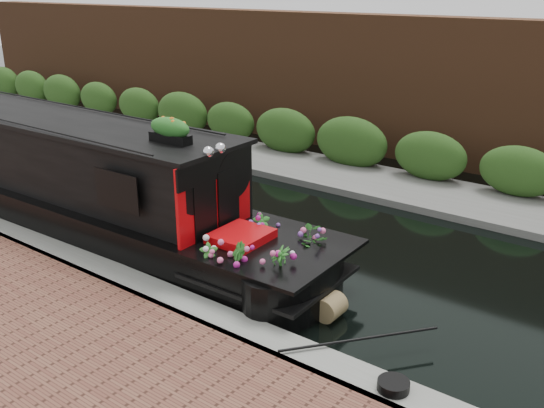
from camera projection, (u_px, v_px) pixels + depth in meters
The scene contains 8 objects.
ground at pixel (232, 225), 12.91m from camera, with size 80.00×80.00×0.00m, color black.
near_bank_coping at pixel (107, 282), 10.44m from camera, with size 40.00×0.60×0.50m, color gray.
far_bank_path at pixel (335, 177), 16.05m from camera, with size 40.00×2.40×0.34m, color #63635E.
far_hedge at pixel (352, 169), 16.72m from camera, with size 40.00×1.10×2.80m, color #274A18.
far_brick_wall at pixel (387, 153), 18.29m from camera, with size 40.00×1.00×8.00m, color #57321D.
narrowboat at pixel (65, 183), 12.76m from camera, with size 12.54×2.54×2.94m.
rope_fender at pixel (331, 307), 9.26m from camera, with size 0.39×0.39×0.42m, color olive.
coiled_mooring_rope at pixel (393, 385), 7.28m from camera, with size 0.39×0.39×0.12m, color black.
Camera 1 is at (7.90, -9.02, 4.87)m, focal length 40.00 mm.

